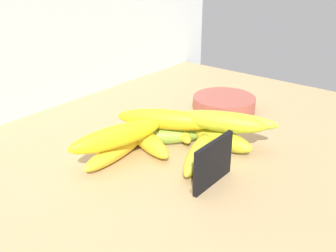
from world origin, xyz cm
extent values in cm
cube|color=tan|center=(0.00, 0.00, 1.50)|extent=(110.00, 76.00, 3.00)
cube|color=black|center=(-8.94, -14.94, 7.20)|extent=(11.00, 0.80, 8.40)
cube|color=olive|center=(-8.94, -14.14, 3.30)|extent=(9.90, 1.20, 0.60)
cylinder|color=#A24D41|center=(22.28, 1.71, 4.82)|extent=(15.88, 15.88, 3.64)
ellipsoid|color=yellow|center=(-2.45, 7.15, 4.73)|extent=(20.42, 5.06, 3.47)
ellipsoid|color=#87A93A|center=(-1.98, 1.48, 4.68)|extent=(13.76, 13.70, 3.36)
ellipsoid|color=gold|center=(-3.55, -8.34, 4.82)|extent=(18.85, 9.92, 3.64)
ellipsoid|color=yellow|center=(-13.09, 4.86, 4.74)|extent=(18.37, 5.38, 3.48)
ellipsoid|color=gold|center=(3.56, -8.34, 5.12)|extent=(4.64, 15.73, 4.25)
ellipsoid|color=yellow|center=(-6.11, 3.25, 4.97)|extent=(9.79, 17.52, 3.94)
ellipsoid|color=yellow|center=(3.94, 2.95, 4.71)|extent=(13.05, 16.36, 3.43)
ellipsoid|color=yellow|center=(-14.09, 3.57, 8.63)|extent=(20.06, 9.33, 4.30)
ellipsoid|color=gold|center=(5.01, -9.11, 9.00)|extent=(11.20, 20.65, 3.51)
ellipsoid|color=gold|center=(3.11, -9.58, 9.28)|extent=(10.04, 17.37, 4.07)
ellipsoid|color=yellow|center=(-1.73, 1.49, 8.51)|extent=(13.39, 20.62, 4.29)
camera|label=1|loc=(-60.25, -45.92, 41.00)|focal=41.98mm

